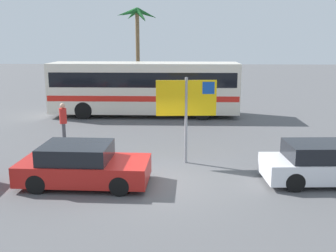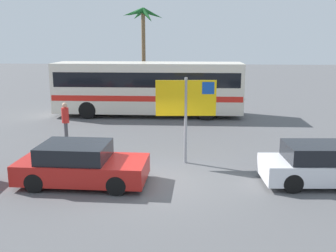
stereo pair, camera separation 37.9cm
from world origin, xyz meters
TOP-DOWN VIEW (x-y plane):
  - ground at (0.00, 0.00)m, footprint 120.00×120.00m
  - bus_front_coach at (-1.41, 11.18)m, footprint 11.08×2.62m
  - ferry_sign at (1.02, 2.07)m, footprint 2.20×0.21m
  - car_white at (5.38, 0.12)m, footprint 4.04×1.85m
  - car_red at (-2.32, -0.29)m, footprint 4.11×1.97m
  - pedestrian_near_sign at (-4.47, 4.87)m, footprint 0.32×0.32m
  - palm_tree_seaside at (-2.90, 20.90)m, footprint 3.40×3.01m

SIDE VIEW (x-z plane):
  - ground at x=0.00m, z-range 0.00..0.00m
  - car_white at x=5.38m, z-range -0.03..1.30m
  - car_red at x=-2.32m, z-range -0.03..1.30m
  - pedestrian_near_sign at x=-4.47m, z-range 0.16..1.94m
  - bus_front_coach at x=-1.41m, z-range 0.20..3.37m
  - ferry_sign at x=1.02m, z-range 0.73..3.93m
  - palm_tree_seaside at x=-2.90m, z-range 2.17..9.21m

